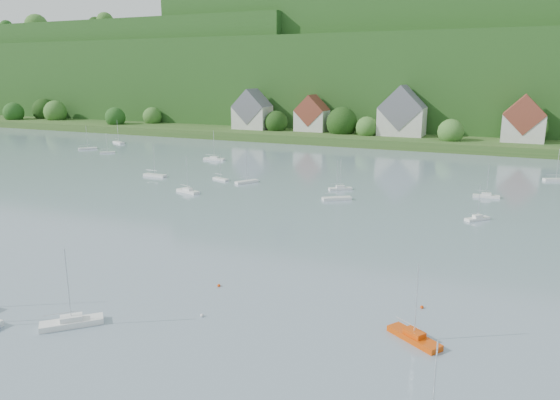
% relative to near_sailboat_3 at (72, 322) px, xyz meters
% --- Properties ---
extents(far_shore_strip, '(600.00, 60.00, 3.00)m').
position_rel_near_sailboat_3_xyz_m(far_shore_strip, '(-2.63, 168.13, 1.06)').
color(far_shore_strip, '#2F5520').
rests_on(far_shore_strip, ground).
extents(forested_ridge, '(620.00, 181.22, 69.89)m').
position_rel_near_sailboat_3_xyz_m(forested_ridge, '(-2.23, 236.69, 22.45)').
color(forested_ridge, '#193B13').
rests_on(forested_ridge, ground).
extents(village_building_0, '(14.00, 10.40, 16.00)m').
position_rel_near_sailboat_3_xyz_m(village_building_0, '(-57.63, 155.13, 9.07)').
color(village_building_0, beige).
rests_on(village_building_0, far_shore_strip).
extents(village_building_1, '(12.00, 9.36, 14.00)m').
position_rel_near_sailboat_3_xyz_m(village_building_1, '(-32.63, 157.13, 8.31)').
color(village_building_1, beige).
rests_on(village_building_1, far_shore_strip).
extents(village_building_2, '(16.00, 11.44, 18.00)m').
position_rel_near_sailboat_3_xyz_m(village_building_2, '(2.37, 156.13, 9.83)').
color(village_building_2, beige).
rests_on(village_building_2, far_shore_strip).
extents(village_building_3, '(13.00, 10.40, 15.50)m').
position_rel_near_sailboat_3_xyz_m(village_building_3, '(42.37, 154.13, 8.99)').
color(village_building_3, beige).
rests_on(village_building_3, far_shore_strip).
extents(near_sailboat_3, '(5.54, 5.48, 8.22)m').
position_rel_near_sailboat_3_xyz_m(near_sailboat_3, '(0.00, 0.00, 0.00)').
color(near_sailboat_3, white).
rests_on(near_sailboat_3, ground).
extents(near_sailboat_5, '(5.70, 4.53, 7.78)m').
position_rel_near_sailboat_3_xyz_m(near_sailboat_5, '(32.37, 10.95, -0.01)').
color(near_sailboat_5, '#CF4206').
rests_on(near_sailboat_5, ground).
extents(mooring_buoy_1, '(0.41, 0.41, 0.41)m').
position_rel_near_sailboat_3_xyz_m(mooring_buoy_1, '(11.00, 7.10, -0.44)').
color(mooring_buoy_1, silver).
rests_on(mooring_buoy_1, ground).
extents(mooring_buoy_2, '(0.40, 0.40, 0.40)m').
position_rel_near_sailboat_3_xyz_m(mooring_buoy_2, '(31.91, 18.55, -0.44)').
color(mooring_buoy_2, '#D63D09').
rests_on(mooring_buoy_2, ground).
extents(mooring_buoy_3, '(0.41, 0.41, 0.41)m').
position_rel_near_sailboat_3_xyz_m(mooring_buoy_3, '(8.55, 14.78, -0.44)').
color(mooring_buoy_3, '#D63D09').
rests_on(mooring_buoy_3, ground).
extents(far_sailboat_cluster, '(198.53, 62.49, 8.71)m').
position_rel_near_sailboat_3_xyz_m(far_sailboat_cluster, '(3.82, 87.04, -0.07)').
color(far_sailboat_cluster, white).
rests_on(far_sailboat_cluster, ground).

